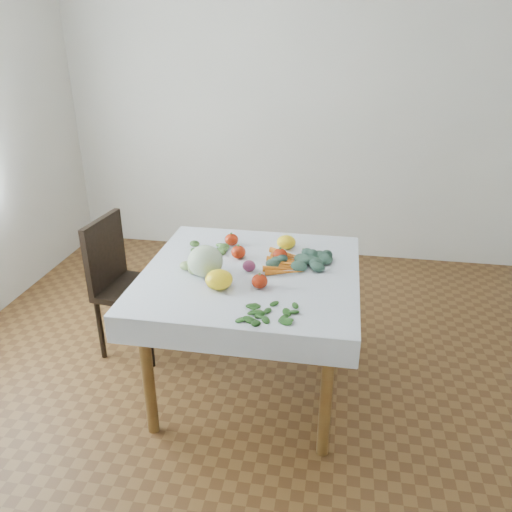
{
  "coord_description": "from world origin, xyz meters",
  "views": [
    {
      "loc": [
        0.44,
        -2.32,
        1.92
      ],
      "look_at": [
        0.02,
        0.05,
        0.82
      ],
      "focal_mm": 35.0,
      "sensor_mm": 36.0,
      "label": 1
    }
  ],
  "objects_px": {
    "table": "(251,288)",
    "heirloom_back": "(286,242)",
    "chair": "(122,277)",
    "carrot_bunch": "(285,262)",
    "cabbage": "(205,261)"
  },
  "relations": [
    {
      "from": "table",
      "to": "carrot_bunch",
      "type": "xyz_separation_m",
      "value": [
        0.17,
        0.1,
        0.12
      ]
    },
    {
      "from": "carrot_bunch",
      "to": "heirloom_back",
      "type": "bearing_deg",
      "value": 95.32
    },
    {
      "from": "table",
      "to": "cabbage",
      "type": "height_order",
      "value": "cabbage"
    },
    {
      "from": "table",
      "to": "cabbage",
      "type": "bearing_deg",
      "value": -156.64
    },
    {
      "from": "heirloom_back",
      "to": "carrot_bunch",
      "type": "distance_m",
      "value": 0.23
    },
    {
      "from": "chair",
      "to": "cabbage",
      "type": "bearing_deg",
      "value": -29.35
    },
    {
      "from": "table",
      "to": "chair",
      "type": "height_order",
      "value": "chair"
    },
    {
      "from": "cabbage",
      "to": "carrot_bunch",
      "type": "xyz_separation_m",
      "value": [
        0.39,
        0.19,
        -0.07
      ]
    },
    {
      "from": "heirloom_back",
      "to": "carrot_bunch",
      "type": "xyz_separation_m",
      "value": [
        0.02,
        -0.23,
        -0.02
      ]
    },
    {
      "from": "carrot_bunch",
      "to": "chair",
      "type": "bearing_deg",
      "value": 170.46
    },
    {
      "from": "cabbage",
      "to": "heirloom_back",
      "type": "bearing_deg",
      "value": 48.77
    },
    {
      "from": "table",
      "to": "chair",
      "type": "distance_m",
      "value": 0.93
    },
    {
      "from": "chair",
      "to": "table",
      "type": "bearing_deg",
      "value": -17.45
    },
    {
      "from": "table",
      "to": "heirloom_back",
      "type": "bearing_deg",
      "value": 65.34
    },
    {
      "from": "heirloom_back",
      "to": "carrot_bunch",
      "type": "height_order",
      "value": "heirloom_back"
    }
  ]
}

